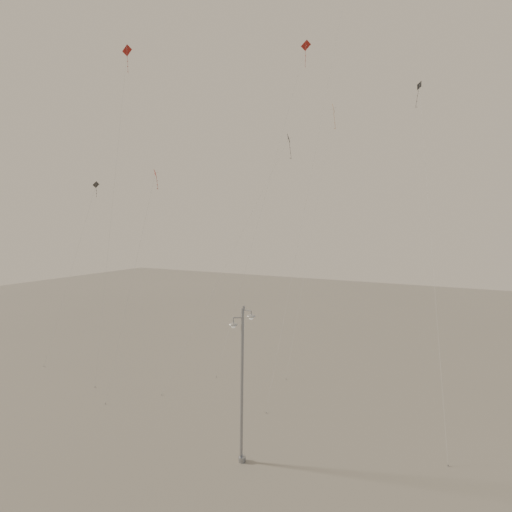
% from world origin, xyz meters
% --- Properties ---
extents(ground, '(160.00, 160.00, 0.00)m').
position_xyz_m(ground, '(0.00, 0.00, 0.00)').
color(ground, gray).
rests_on(ground, ground).
extents(street_lamp, '(1.55, 0.79, 9.42)m').
position_xyz_m(street_lamp, '(4.62, -0.84, 5.02)').
color(street_lamp, '#96989F').
rests_on(street_lamp, ground).
extents(kite_0, '(1.99, 6.46, 31.42)m').
position_xyz_m(kite_0, '(-13.31, 7.87, 25.03)').
color(kite_0, maroon).
rests_on(kite_0, ground).
extents(kite_1, '(8.54, 7.51, 21.85)m').
position_xyz_m(kite_1, '(0.59, 9.81, 16.72)').
color(kite_1, '#2E2B27').
rests_on(kite_1, ground).
extents(kite_2, '(4.32, 11.30, 42.32)m').
position_xyz_m(kite_2, '(6.14, 13.94, 32.39)').
color(kite_2, brown).
rests_on(kite_2, ground).
extents(kite_3, '(2.75, 3.73, 18.54)m').
position_xyz_m(kite_3, '(-6.87, 3.50, 13.55)').
color(kite_3, maroon).
rests_on(kite_3, ground).
extents(kite_4, '(3.64, 12.03, 26.06)m').
position_xyz_m(kite_4, '(12.98, 13.13, 19.39)').
color(kite_4, '#2E2B27').
rests_on(kite_4, ground).
extents(kite_5, '(1.43, 10.33, 27.01)m').
position_xyz_m(kite_5, '(2.86, 19.95, 21.02)').
color(kite_5, brown).
rests_on(kite_5, ground).
extents(kite_6, '(3.24, 4.74, 18.60)m').
position_xyz_m(kite_6, '(-18.60, 7.54, 13.87)').
color(kite_6, '#2E2B27').
rests_on(kite_6, ground).
extents(kite_7, '(6.59, 6.79, 31.46)m').
position_xyz_m(kite_7, '(0.79, 14.77, 24.43)').
color(kite_7, maroon).
rests_on(kite_7, ground).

